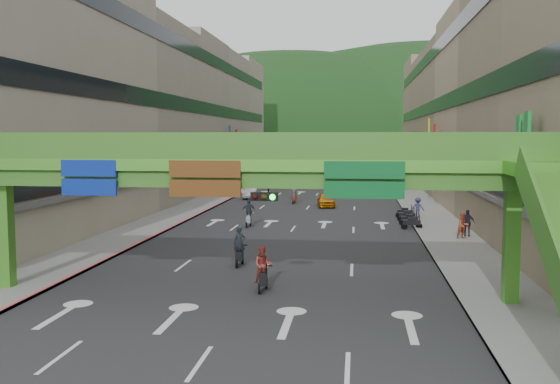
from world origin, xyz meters
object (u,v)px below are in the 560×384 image
(car_silver, at_px, (251,192))
(pedestrian_red, at_px, (463,228))
(overpass_near, at_px, (265,178))
(car_yellow, at_px, (326,200))
(scooter_rider_mid, at_px, (263,268))
(scooter_rider_near, at_px, (240,248))

(car_silver, bearing_deg, pedestrian_red, -55.60)
(overpass_near, bearing_deg, car_silver, 100.49)
(car_yellow, relative_size, pedestrian_red, 2.33)
(scooter_rider_mid, height_order, pedestrian_red, scooter_rider_mid)
(overpass_near, height_order, car_silver, overpass_near)
(overpass_near, xyz_separation_m, car_yellow, (0.78, 35.61, -4.52))
(scooter_rider_near, height_order, car_yellow, scooter_rider_near)
(scooter_rider_near, distance_m, pedestrian_red, 16.52)
(car_yellow, bearing_deg, overpass_near, -97.36)
(car_yellow, bearing_deg, pedestrian_red, -67.99)
(overpass_near, height_order, pedestrian_red, overpass_near)
(overpass_near, relative_size, car_silver, 6.57)
(overpass_near, xyz_separation_m, scooter_rider_mid, (-0.36, 1.72, -4.15))
(pedestrian_red, bearing_deg, car_silver, 100.20)
(car_silver, relative_size, car_yellow, 1.06)
(overpass_near, relative_size, scooter_rider_mid, 13.73)
(car_yellow, bearing_deg, car_silver, 134.25)
(overpass_near, bearing_deg, car_yellow, 88.75)
(overpass_near, distance_m, car_yellow, 35.90)
(scooter_rider_near, bearing_deg, pedestrian_red, 36.78)
(scooter_rider_near, distance_m, car_silver, 36.33)
(car_silver, height_order, car_yellow, car_silver)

